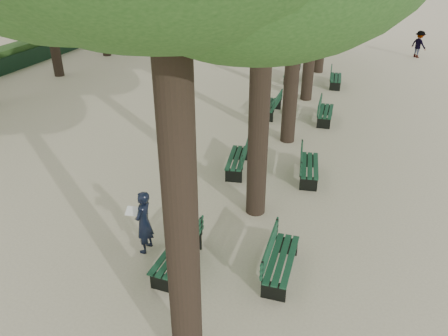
% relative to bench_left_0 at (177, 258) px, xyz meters
% --- Properties ---
extents(ground, '(120.00, 120.00, 0.00)m').
position_rel_bench_left_0_xyz_m(ground, '(-0.37, -0.21, -0.27)').
color(ground, '#C2B693').
rests_on(ground, ground).
extents(bench_left_0, '(0.65, 1.82, 0.92)m').
position_rel_bench_left_0_xyz_m(bench_left_0, '(0.00, 0.00, 0.00)').
color(bench_left_0, black).
rests_on(bench_left_0, ground).
extents(bench_left_1, '(0.81, 1.86, 0.92)m').
position_rel_bench_left_0_xyz_m(bench_left_1, '(-0.00, 4.95, 0.00)').
color(bench_left_1, black).
rests_on(bench_left_1, ground).
extents(bench_left_2, '(0.60, 1.81, 0.92)m').
position_rel_bench_left_0_xyz_m(bench_left_2, '(0.00, 10.24, 0.00)').
color(bench_left_2, black).
rests_on(bench_left_2, ground).
extents(bench_left_3, '(0.64, 1.82, 0.92)m').
position_rel_bench_left_0_xyz_m(bench_left_3, '(0.00, 15.50, 0.00)').
color(bench_left_3, black).
rests_on(bench_left_3, ground).
extents(bench_right_0, '(0.58, 1.80, 0.92)m').
position_rel_bench_left_0_xyz_m(bench_right_0, '(2.27, 0.44, 0.00)').
color(bench_right_0, black).
rests_on(bench_right_0, ground).
extents(bench_right_1, '(0.79, 1.86, 0.92)m').
position_rel_bench_left_0_xyz_m(bench_right_1, '(2.27, 5.12, 0.00)').
color(bench_right_1, black).
rests_on(bench_right_1, ground).
extents(bench_right_2, '(0.62, 1.81, 0.92)m').
position_rel_bench_left_0_xyz_m(bench_right_2, '(2.27, 10.16, 0.00)').
color(bench_right_2, black).
rests_on(bench_right_2, ground).
extents(bench_right_3, '(0.68, 1.83, 0.92)m').
position_rel_bench_left_0_xyz_m(bench_right_3, '(2.27, 15.30, 0.00)').
color(bench_right_3, black).
rests_on(bench_right_3, ground).
extents(man_with_map, '(0.60, 0.64, 1.59)m').
position_rel_bench_left_0_xyz_m(man_with_map, '(-0.97, 0.38, 0.53)').
color(man_with_map, black).
rests_on(man_with_map, ground).
extents(pedestrian_e, '(1.43, 1.42, 1.79)m').
position_rel_bench_left_0_xyz_m(pedestrian_e, '(-5.47, 22.72, 0.62)').
color(pedestrian_e, '#262628').
rests_on(pedestrian_e, ground).
extents(pedestrian_b, '(0.97, 0.99, 1.64)m').
position_rel_bench_left_0_xyz_m(pedestrian_b, '(6.72, 23.20, 0.55)').
color(pedestrian_b, '#262628').
rests_on(pedestrian_b, ground).
extents(pedestrian_a, '(0.90, 0.75, 1.74)m').
position_rel_bench_left_0_xyz_m(pedestrian_a, '(-1.86, 26.33, 0.60)').
color(pedestrian_a, '#262628').
rests_on(pedestrian_a, ground).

